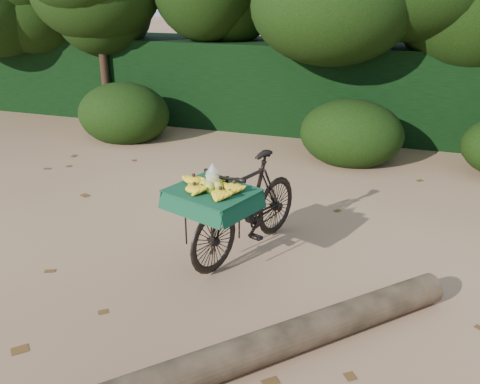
% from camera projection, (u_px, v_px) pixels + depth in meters
% --- Properties ---
extents(ground, '(80.00, 80.00, 0.00)m').
position_uv_depth(ground, '(163.00, 265.00, 5.69)').
color(ground, tan).
rests_on(ground, ground).
extents(vendor_bicycle, '(1.28, 2.03, 1.17)m').
position_uv_depth(vendor_bicycle, '(246.00, 205.00, 5.76)').
color(vendor_bicycle, black).
rests_on(vendor_bicycle, ground).
extents(fallen_log, '(2.99, 3.10, 0.29)m').
position_uv_depth(fallen_log, '(254.00, 350.00, 4.16)').
color(fallen_log, brown).
rests_on(fallen_log, ground).
extents(hedge_backdrop, '(26.00, 1.80, 1.80)m').
position_uv_depth(hedge_backdrop, '(294.00, 85.00, 10.86)').
color(hedge_backdrop, black).
rests_on(hedge_backdrop, ground).
extents(tree_row, '(14.50, 2.00, 4.00)m').
position_uv_depth(tree_row, '(254.00, 34.00, 9.93)').
color(tree_row, black).
rests_on(tree_row, ground).
extents(bush_clumps, '(8.80, 1.70, 0.90)m').
position_uv_depth(bush_clumps, '(295.00, 132.00, 9.14)').
color(bush_clumps, black).
rests_on(bush_clumps, ground).
extents(leaf_litter, '(7.00, 7.30, 0.01)m').
position_uv_depth(leaf_litter, '(187.00, 239.00, 6.26)').
color(leaf_litter, '#533616').
rests_on(leaf_litter, ground).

